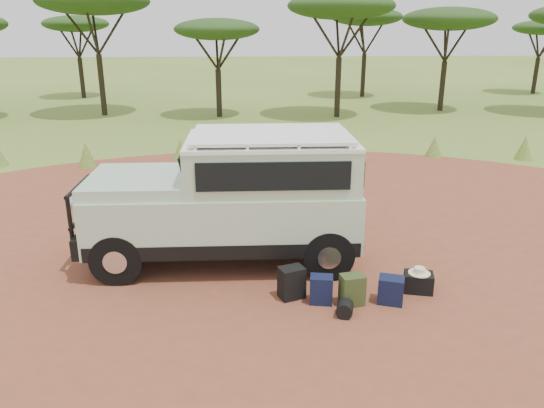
{
  "coord_description": "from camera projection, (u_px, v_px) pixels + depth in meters",
  "views": [
    {
      "loc": [
        -0.82,
        -9.1,
        4.54
      ],
      "look_at": [
        -0.24,
        1.23,
        1.0
      ],
      "focal_mm": 35.0,
      "sensor_mm": 36.0,
      "label": 1
    }
  ],
  "objects": [
    {
      "name": "grass_fringe",
      "position": [
        270.0,
        150.0,
        18.18
      ],
      "size": [
        36.6,
        1.6,
        0.9
      ],
      "color": "#52792B",
      "rests_on": "ground"
    },
    {
      "name": "backpack_black",
      "position": [
        292.0,
        283.0,
        9.16
      ],
      "size": [
        0.5,
        0.44,
        0.57
      ],
      "primitive_type": "cube",
      "rotation": [
        0.0,
        0.0,
        0.37
      ],
      "color": "black",
      "rests_on": "ground"
    },
    {
      "name": "ground",
      "position": [
        288.0,
        274.0,
        10.11
      ],
      "size": [
        140.0,
        140.0,
        0.0
      ],
      "primitive_type": "plane",
      "color": "#52792B",
      "rests_on": "ground"
    },
    {
      "name": "backpack_olive",
      "position": [
        352.0,
        290.0,
        8.94
      ],
      "size": [
        0.44,
        0.35,
        0.54
      ],
      "primitive_type": "cube",
      "rotation": [
        0.0,
        0.0,
        0.19
      ],
      "color": "#384620",
      "rests_on": "ground"
    },
    {
      "name": "walking_staff",
      "position": [
        190.0,
        214.0,
        10.92
      ],
      "size": [
        0.21,
        0.37,
        1.62
      ],
      "primitive_type": "cylinder",
      "rotation": [
        0.22,
        0.0,
        0.45
      ],
      "color": "brown",
      "rests_on": "ground"
    },
    {
      "name": "duffel_navy",
      "position": [
        391.0,
        290.0,
        9.0
      ],
      "size": [
        0.5,
        0.43,
        0.47
      ],
      "primitive_type": "cube",
      "rotation": [
        0.0,
        0.0,
        -0.32
      ],
      "color": "black",
      "rests_on": "ground"
    },
    {
      "name": "hard_case",
      "position": [
        418.0,
        282.0,
        9.4
      ],
      "size": [
        0.56,
        0.46,
        0.35
      ],
      "primitive_type": "cube",
      "rotation": [
        0.0,
        0.0,
        -0.23
      ],
      "color": "black",
      "rests_on": "ground"
    },
    {
      "name": "safari_vehicle",
      "position": [
        233.0,
        201.0,
        10.34
      ],
      "size": [
        5.4,
        2.18,
        2.59
      ],
      "rotation": [
        0.0,
        0.0,
        -0.01
      ],
      "color": "#ADCBAD",
      "rests_on": "ground"
    },
    {
      "name": "dirt_clearing",
      "position": [
        288.0,
        274.0,
        10.11
      ],
      "size": [
        23.0,
        23.0,
        0.01
      ],
      "primitive_type": "cylinder",
      "color": "brown",
      "rests_on": "ground"
    },
    {
      "name": "backpack_navy",
      "position": [
        321.0,
        290.0,
        8.99
      ],
      "size": [
        0.42,
        0.33,
        0.5
      ],
      "primitive_type": "cube",
      "rotation": [
        0.0,
        0.0,
        -0.16
      ],
      "color": "black",
      "rests_on": "ground"
    },
    {
      "name": "safari_hat",
      "position": [
        419.0,
        271.0,
        9.33
      ],
      "size": [
        0.38,
        0.38,
        0.11
      ],
      "color": "beige",
      "rests_on": "hard_case"
    },
    {
      "name": "stuff_sack",
      "position": [
        345.0,
        309.0,
        8.61
      ],
      "size": [
        0.33,
        0.33,
        0.27
      ],
      "primitive_type": "cylinder",
      "rotation": [
        1.57,
        0.0,
        -0.28
      ],
      "color": "black",
      "rests_on": "ground"
    },
    {
      "name": "acacia_treeline",
      "position": [
        271.0,
        16.0,
        27.29
      ],
      "size": [
        46.7,
        13.2,
        6.26
      ],
      "color": "black",
      "rests_on": "ground"
    }
  ]
}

